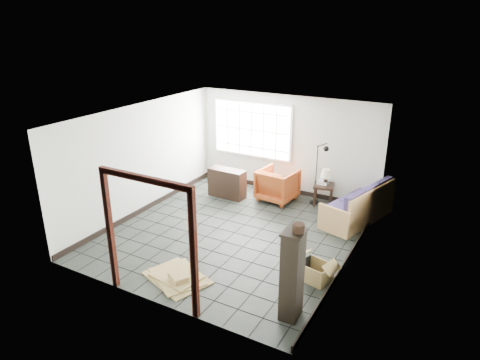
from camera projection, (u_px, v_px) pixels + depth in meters
The scene contains 15 objects.
ground at pixel (235, 233), 9.33m from camera, with size 5.50×5.50×0.00m, color black.
room_shell at pixel (235, 159), 8.76m from camera, with size 5.02×5.52×2.61m.
window_panel at pixel (252, 130), 11.43m from camera, with size 2.32×0.08×1.52m.
doorway_trim at pixel (148, 225), 6.64m from camera, with size 1.80×0.08×2.20m.
futon_sofa at pixel (360, 208), 9.79m from camera, with size 1.29×2.17×0.90m.
armchair at pixel (278, 183), 10.88m from camera, with size 0.88×0.83×0.91m, color #9B3E16.
side_table at pixel (324, 188), 10.60m from camera, with size 0.59×0.59×0.54m.
table_lamp at pixel (326, 174), 10.43m from camera, with size 0.29×0.29×0.41m.
projector at pixel (323, 182), 10.59m from camera, with size 0.26×0.20×0.09m.
floor_lamp at pixel (320, 172), 10.47m from camera, with size 0.43×0.28×1.62m.
console_shelf at pixel (227, 183), 11.10m from camera, with size 0.98×0.40×0.75m.
tall_shelf at pixel (292, 275), 6.46m from camera, with size 0.33×0.42×1.50m.
pot at pixel (298, 228), 6.14m from camera, with size 0.21×0.21×0.13m.
open_box at pixel (316, 272), 7.60m from camera, with size 0.88×0.57×0.46m.
cardboard_pile at pixel (177, 277), 7.67m from camera, with size 1.35×1.15×0.17m.
Camera 1 is at (4.15, -7.21, 4.39)m, focal length 32.00 mm.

